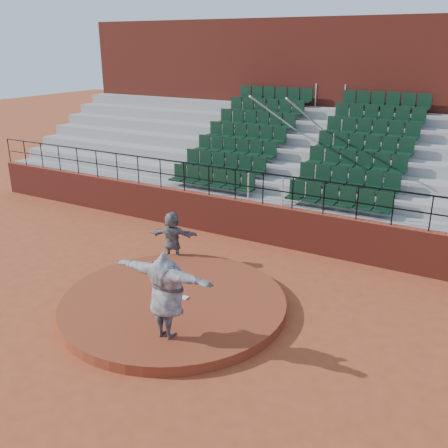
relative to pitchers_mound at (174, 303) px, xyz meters
The scene contains 9 objects.
ground 0.12m from the pitchers_mound, ahead, with size 90.00×90.00×0.00m, color #9A4222.
pitchers_mound is the anchor object (origin of this frame).
pitching_rubber 0.21m from the pitchers_mound, 90.00° to the left, with size 0.60×0.15×0.03m, color white.
boundary_wall 5.03m from the pitchers_mound, 90.00° to the left, with size 24.00×0.30×1.30m, color maroon.
wall_railing 5.35m from the pitchers_mound, 90.00° to the left, with size 24.04×0.05×1.03m.
seating_deck 8.75m from the pitchers_mound, 90.00° to the left, with size 24.00×5.97×4.63m.
press_box_facade 13.06m from the pitchers_mound, 90.00° to the left, with size 24.00×3.00×7.10m, color maroon.
pitcher 1.96m from the pitchers_mound, 59.20° to the right, with size 2.39×0.65×1.94m, color black.
fielder 2.88m from the pitchers_mound, 125.30° to the left, with size 1.43×0.45×1.54m, color black.
Camera 1 is at (6.41, -8.80, 6.13)m, focal length 40.00 mm.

